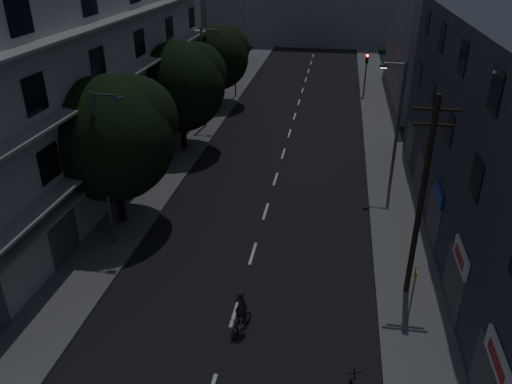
# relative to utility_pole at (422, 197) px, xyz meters

# --- Properties ---
(ground) EXTENTS (160.00, 160.00, 0.00)m
(ground) POSITION_rel_utility_pole_xyz_m (-7.34, 16.02, -4.87)
(ground) COLOR black
(ground) RESTS_ON ground
(sidewalk_left) EXTENTS (3.00, 90.00, 0.15)m
(sidewalk_left) POSITION_rel_utility_pole_xyz_m (-14.84, 16.02, -4.79)
(sidewalk_left) COLOR #565659
(sidewalk_left) RESTS_ON ground
(sidewalk_right) EXTENTS (3.00, 90.00, 0.15)m
(sidewalk_right) POSITION_rel_utility_pole_xyz_m (0.16, 16.02, -4.79)
(sidewalk_right) COLOR #565659
(sidewalk_right) RESTS_ON ground
(lane_markings) EXTENTS (0.15, 60.50, 0.01)m
(lane_markings) POSITION_rel_utility_pole_xyz_m (-7.34, 22.27, -4.86)
(lane_markings) COLOR beige
(lane_markings) RESTS_ON ground
(building_left) EXTENTS (7.00, 36.00, 14.00)m
(building_left) POSITION_rel_utility_pole_xyz_m (-19.31, 9.02, 2.13)
(building_left) COLOR #ABABA6
(building_left) RESTS_ON ground
(building_right) EXTENTS (6.19, 28.00, 11.00)m
(building_right) POSITION_rel_utility_pole_xyz_m (4.66, 5.01, 0.63)
(building_right) COLOR #2B303B
(building_right) RESTS_ON ground
(building_far_left) EXTENTS (6.00, 20.00, 16.00)m
(building_far_left) POSITION_rel_utility_pole_xyz_m (-19.34, 39.02, 3.13)
(building_far_left) COLOR slate
(building_far_left) RESTS_ON ground
(building_far_right) EXTENTS (6.00, 20.00, 13.00)m
(building_far_right) POSITION_rel_utility_pole_xyz_m (4.66, 33.02, 1.63)
(building_far_right) COLOR slate
(building_far_right) RESTS_ON ground
(building_far_end) EXTENTS (24.00, 8.00, 10.00)m
(building_far_end) POSITION_rel_utility_pole_xyz_m (-7.34, 61.02, 0.13)
(building_far_end) COLOR slate
(building_far_end) RESTS_ON ground
(tree_near) EXTENTS (6.62, 6.62, 8.17)m
(tree_near) POSITION_rel_utility_pole_xyz_m (-15.04, 4.02, 0.39)
(tree_near) COLOR black
(tree_near) RESTS_ON sidewalk_left
(tree_mid) EXTENTS (6.43, 6.43, 7.91)m
(tree_mid) POSITION_rel_utility_pole_xyz_m (-14.77, 15.16, 0.23)
(tree_mid) COLOR black
(tree_mid) RESTS_ON sidewalk_left
(tree_far) EXTENTS (5.89, 5.89, 7.28)m
(tree_far) POSITION_rel_utility_pole_xyz_m (-14.91, 26.97, -0.16)
(tree_far) COLOR black
(tree_far) RESTS_ON sidewalk_left
(traffic_signal_far_right) EXTENTS (0.28, 0.37, 4.10)m
(traffic_signal_far_right) POSITION_rel_utility_pole_xyz_m (-1.01, 32.14, -1.77)
(traffic_signal_far_right) COLOR black
(traffic_signal_far_right) RESTS_ON sidewalk_right
(traffic_signal_far_left) EXTENTS (0.28, 0.37, 4.10)m
(traffic_signal_far_left) POSITION_rel_utility_pole_xyz_m (-13.80, 29.51, -1.77)
(traffic_signal_far_left) COLOR black
(traffic_signal_far_left) RESTS_ON sidewalk_left
(street_lamp_left_near) EXTENTS (1.51, 0.25, 8.00)m
(street_lamp_left_near) POSITION_rel_utility_pole_xyz_m (-14.45, 1.57, -0.27)
(street_lamp_left_near) COLOR #53545A
(street_lamp_left_near) RESTS_ON sidewalk_left
(street_lamp_right) EXTENTS (1.51, 0.25, 8.00)m
(street_lamp_right) POSITION_rel_utility_pole_xyz_m (-0.13, 10.20, -0.27)
(street_lamp_right) COLOR #595C60
(street_lamp_right) RESTS_ON sidewalk_right
(street_lamp_left_far) EXTENTS (1.51, 0.25, 8.00)m
(street_lamp_left_far) POSITION_rel_utility_pole_xyz_m (-14.41, 20.32, -0.27)
(street_lamp_left_far) COLOR #56575E
(street_lamp_left_far) RESTS_ON sidewalk_left
(utility_pole) EXTENTS (1.80, 0.24, 9.00)m
(utility_pole) POSITION_rel_utility_pole_xyz_m (0.00, 0.00, 0.00)
(utility_pole) COLOR black
(utility_pole) RESTS_ON sidewalk_right
(bus_stop_sign) EXTENTS (0.06, 0.35, 2.52)m
(bus_stop_sign) POSITION_rel_utility_pole_xyz_m (-0.13, -2.03, -2.98)
(bus_stop_sign) COLOR #595B60
(bus_stop_sign) RESTS_ON sidewalk_right
(cyclist) EXTENTS (1.04, 1.68, 2.01)m
(cyclist) POSITION_rel_utility_pole_xyz_m (-6.84, -3.59, -4.19)
(cyclist) COLOR black
(cyclist) RESTS_ON ground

